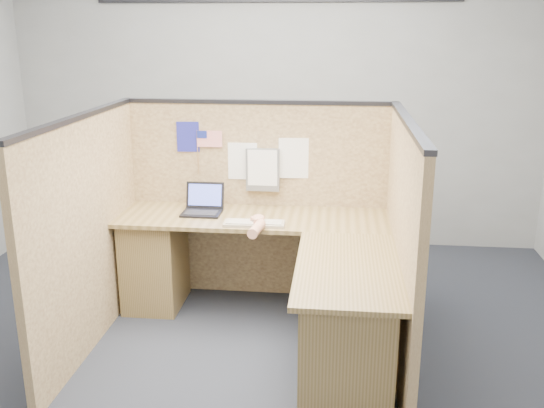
# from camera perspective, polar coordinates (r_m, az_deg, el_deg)

# --- Properties ---
(floor) EXTENTS (5.00, 5.00, 0.00)m
(floor) POSITION_cam_1_polar(r_m,az_deg,el_deg) (4.06, -3.09, -13.95)
(floor) COLOR #1F222B
(floor) RESTS_ON ground
(wall_back) EXTENTS (5.00, 0.00, 5.00)m
(wall_back) POSITION_cam_1_polar(r_m,az_deg,el_deg) (5.78, 0.35, 9.90)
(wall_back) COLOR gray
(wall_back) RESTS_ON floor
(wall_front) EXTENTS (5.00, 0.00, 5.00)m
(wall_front) POSITION_cam_1_polar(r_m,az_deg,el_deg) (1.49, -18.23, -10.18)
(wall_front) COLOR gray
(wall_front) RESTS_ON floor
(cubicle_partitions) EXTENTS (2.06, 1.83, 1.53)m
(cubicle_partitions) POSITION_cam_1_polar(r_m,az_deg,el_deg) (4.13, -2.30, -1.70)
(cubicle_partitions) COLOR brown
(cubicle_partitions) RESTS_ON floor
(l_desk) EXTENTS (1.95, 1.75, 0.73)m
(l_desk) POSITION_cam_1_polar(r_m,az_deg,el_deg) (4.11, 0.02, -7.38)
(l_desk) COLOR brown
(l_desk) RESTS_ON floor
(laptop) EXTENTS (0.28, 0.27, 0.21)m
(laptop) POSITION_cam_1_polar(r_m,az_deg,el_deg) (4.49, -6.50, -0.13)
(laptop) COLOR black
(laptop) RESTS_ON l_desk
(keyboard) EXTENTS (0.43, 0.16, 0.03)m
(keyboard) POSITION_cam_1_polar(r_m,az_deg,el_deg) (4.18, -1.69, -1.84)
(keyboard) COLOR gray
(keyboard) RESTS_ON l_desk
(mouse) EXTENTS (0.11, 0.08, 0.04)m
(mouse) POSITION_cam_1_polar(r_m,az_deg,el_deg) (4.20, -1.29, -1.65)
(mouse) COLOR #B5B5BA
(mouse) RESTS_ON l_desk
(hand_forearm) EXTENTS (0.11, 0.37, 0.08)m
(hand_forearm) POSITION_cam_1_polar(r_m,az_deg,el_deg) (4.07, -1.40, -2.03)
(hand_forearm) COLOR tan
(hand_forearm) RESTS_ON l_desk
(blue_poster) EXTENTS (0.17, 0.02, 0.23)m
(blue_poster) POSITION_cam_1_polar(r_m,az_deg,el_deg) (4.64, -7.91, 6.29)
(blue_poster) COLOR navy
(blue_poster) RESTS_ON cubicle_partitions
(american_flag) EXTENTS (0.19, 0.01, 0.33)m
(american_flag) POSITION_cam_1_polar(r_m,az_deg,el_deg) (4.60, -6.16, 5.98)
(american_flag) COLOR olive
(american_flag) RESTS_ON cubicle_partitions
(file_holder) EXTENTS (0.25, 0.05, 0.32)m
(file_holder) POSITION_cam_1_polar(r_m,az_deg,el_deg) (4.55, -0.87, 3.26)
(file_holder) COLOR slate
(file_holder) RESTS_ON cubicle_partitions
(paper_left) EXTENTS (0.22, 0.00, 0.28)m
(paper_left) POSITION_cam_1_polar(r_m,az_deg,el_deg) (4.59, -2.79, 4.05)
(paper_left) COLOR white
(paper_left) RESTS_ON cubicle_partitions
(paper_right) EXTENTS (0.24, 0.02, 0.31)m
(paper_right) POSITION_cam_1_polar(r_m,az_deg,el_deg) (4.54, 2.15, 4.32)
(paper_right) COLOR white
(paper_right) RESTS_ON cubicle_partitions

